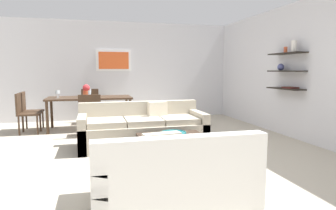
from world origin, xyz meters
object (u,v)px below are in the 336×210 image
wine_glass_head (90,91)px  candle_jar (191,137)px  wine_glass_left_near (57,92)px  dining_chair_head (90,104)px  coffee_table (175,151)px  dining_chair_left_far (29,108)px  wine_glass_foot (89,93)px  dining_table (90,100)px  dining_chair_foot (90,112)px  centerpiece_vase (86,91)px  apple_on_coffee_table (158,135)px  sofa_beige (143,130)px  loveseat_white (172,176)px  dining_chair_left_near (25,111)px  decorative_bowl (174,134)px  wine_glass_left_far (58,92)px

wine_glass_head → candle_jar: bearing=-67.8°
wine_glass_head → wine_glass_left_near: bearing=-145.8°
dining_chair_head → wine_glass_left_near: 1.23m
candle_jar → dining_chair_head: dining_chair_head is taller
coffee_table → dining_chair_left_far: size_ratio=1.14×
dining_chair_head → wine_glass_foot: 1.26m
dining_table → dining_chair_foot: bearing=-90.0°
wine_glass_foot → centerpiece_vase: centerpiece_vase is taller
apple_on_coffee_table → wine_glass_left_near: 3.27m
sofa_beige → loveseat_white: bearing=-92.4°
wine_glass_head → wine_glass_left_near: wine_glass_left_near is taller
dining_table → wine_glass_foot: wine_glass_foot is taller
loveseat_white → wine_glass_left_near: 4.44m
wine_glass_left_near → centerpiece_vase: centerpiece_vase is taller
loveseat_white → dining_table: size_ratio=0.85×
wine_glass_head → dining_chair_left_far: bearing=-172.6°
coffee_table → apple_on_coffee_table: bearing=157.6°
dining_chair_left_near → candle_jar: bearing=-46.3°
dining_chair_left_far → dining_chair_foot: 1.70m
loveseat_white → wine_glass_foot: bearing=102.1°
decorative_bowl → wine_glass_foot: wine_glass_foot is taller
decorative_bowl → dining_chair_left_near: dining_chair_left_near is taller
loveseat_white → wine_glass_left_near: wine_glass_left_near is taller
dining_chair_left_near → wine_glass_left_far: wine_glass_left_far is taller
dining_table → dining_chair_left_near: size_ratio=2.16×
wine_glass_left_near → centerpiece_vase: bearing=5.6°
apple_on_coffee_table → dining_table: size_ratio=0.04×
coffee_table → wine_glass_head: bearing=109.9°
loveseat_white → dining_chair_left_near: dining_chair_left_near is taller
candle_jar → coffee_table: bearing=149.2°
dining_chair_head → wine_glass_left_near: bearing=-126.6°
dining_chair_left_near → sofa_beige: bearing=-35.9°
candle_jar → wine_glass_head: 3.77m
dining_chair_left_far → wine_glass_left_near: bearing=-24.4°
wine_glass_head → wine_glass_left_far: 0.75m
decorative_bowl → apple_on_coffee_table: 0.23m
wine_glass_left_near → wine_glass_left_far: (0.00, 0.21, -0.01)m
apple_on_coffee_table → dining_chair_left_near: 3.56m
sofa_beige → wine_glass_left_near: wine_glass_left_near is taller
sofa_beige → centerpiece_vase: 2.15m
dining_chair_left_far → dining_chair_left_near: bearing=-90.0°
loveseat_white → centerpiece_vase: centerpiece_vase is taller
dining_table → centerpiece_vase: centerpiece_vase is taller
dining_chair_left_far → centerpiece_vase: 1.37m
sofa_beige → apple_on_coffee_table: size_ratio=29.92×
loveseat_white → wine_glass_left_near: size_ratio=9.45×
loveseat_white → coffee_table: loveseat_white is taller
sofa_beige → wine_glass_left_near: size_ratio=12.98×
wine_glass_left_near → dining_chair_left_near: bearing=-172.5°
apple_on_coffee_table → dining_chair_left_near: dining_chair_left_near is taller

